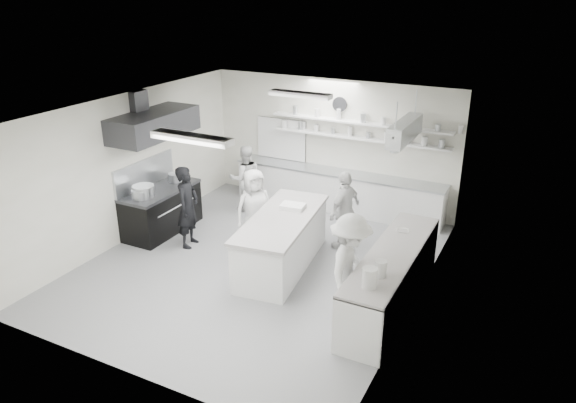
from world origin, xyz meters
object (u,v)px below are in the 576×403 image
at_px(right_counter, 391,280).
at_px(stove, 162,211).
at_px(prep_island, 282,243).
at_px(cook_back, 245,178).
at_px(cook_stove, 188,207).
at_px(back_counter, 337,191).

bearing_deg(right_counter, stove, 173.48).
height_order(prep_island, cook_back, cook_back).
xyz_separation_m(right_counter, cook_back, (-4.25, 2.42, 0.31)).
relative_size(stove, cook_stove, 1.07).
bearing_deg(prep_island, stove, 168.37).
bearing_deg(cook_stove, right_counter, -104.63).
xyz_separation_m(right_counter, cook_stove, (-4.31, 0.30, 0.37)).
distance_m(right_counter, cook_stove, 4.33).
relative_size(back_counter, cook_stove, 2.97).
height_order(right_counter, cook_stove, cook_stove).
distance_m(stove, cook_stove, 1.07).
bearing_deg(stove, back_counter, 43.99).
height_order(right_counter, prep_island, prep_island).
bearing_deg(cook_back, back_counter, 164.97).
relative_size(back_counter, prep_island, 1.92).
bearing_deg(back_counter, right_counter, -55.35).
bearing_deg(right_counter, cook_back, 150.36).
distance_m(cook_stove, cook_back, 2.12).
bearing_deg(cook_back, prep_island, 92.24).
bearing_deg(cook_stove, cook_back, -12.35).
bearing_deg(prep_island, back_counter, 84.87).
xyz_separation_m(prep_island, cook_back, (-2.02, 2.04, 0.30)).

